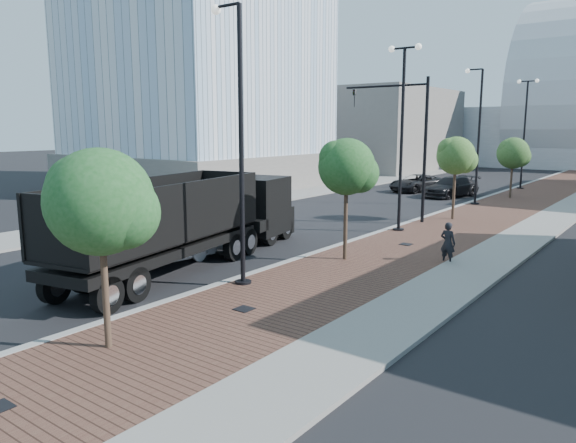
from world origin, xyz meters
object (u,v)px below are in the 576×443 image
Objects in this scene: white_sedan at (162,247)px; pedestrian at (448,243)px; dark_car_mid at (417,183)px; dump_truck at (217,221)px.

white_sedan is 11.23m from pedestrian.
pedestrian is at bearing -46.44° from dark_car_mid.
pedestrian reaches higher than dark_car_mid.
dark_car_mid reaches higher than white_sedan.
dump_truck is 3.22× the size of white_sedan.
dump_truck is 9.37m from pedestrian.
dump_truck is 26.80m from dark_car_mid.
pedestrian reaches higher than white_sedan.
white_sedan is at bearing -118.75° from dump_truck.
white_sedan is (-0.73, -2.34, -0.77)m from dump_truck.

